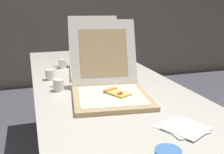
{
  "coord_description": "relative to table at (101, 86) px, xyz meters",
  "views": [
    {
      "loc": [
        -0.43,
        -0.93,
        1.21
      ],
      "look_at": [
        0.02,
        0.46,
        0.81
      ],
      "focal_mm": 41.77,
      "sensor_mm": 36.0,
      "label": 1
    }
  ],
  "objects": [
    {
      "name": "cup_white_mid",
      "position": [
        -0.31,
        0.1,
        0.08
      ],
      "size": [
        0.06,
        0.06,
        0.07
      ],
      "primitive_type": "cylinder",
      "color": "white",
      "rests_on": "table"
    },
    {
      "name": "napkin_pile",
      "position": [
        0.12,
        -0.77,
        0.05
      ],
      "size": [
        0.21,
        0.22,
        0.01
      ],
      "color": "white",
      "rests_on": "table"
    },
    {
      "name": "table",
      "position": [
        0.0,
        0.0,
        0.0
      ],
      "size": [
        0.84,
        2.28,
        0.75
      ],
      "color": "beige",
      "rests_on": "ground"
    },
    {
      "name": "pizza_box_front",
      "position": [
        -0.04,
        -0.32,
        0.1
      ],
      "size": [
        0.45,
        0.56,
        0.38
      ],
      "rotation": [
        0.0,
        0.0,
        -0.13
      ],
      "color": "tan",
      "rests_on": "table"
    },
    {
      "name": "cup_white_near_center",
      "position": [
        -0.29,
        -0.14,
        0.08
      ],
      "size": [
        0.06,
        0.06,
        0.07
      ],
      "primitive_type": "cylinder",
      "color": "white",
      "rests_on": "table"
    },
    {
      "name": "pizza_box_middle",
      "position": [
        0.03,
        0.21,
        0.1
      ],
      "size": [
        0.45,
        0.56,
        0.38
      ],
      "rotation": [
        0.0,
        0.0,
        -0.14
      ],
      "color": "tan",
      "rests_on": "table"
    },
    {
      "name": "cup_white_far",
      "position": [
        -0.19,
        0.4,
        0.08
      ],
      "size": [
        0.06,
        0.06,
        0.07
      ],
      "primitive_type": "cylinder",
      "color": "white",
      "rests_on": "table"
    }
  ]
}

